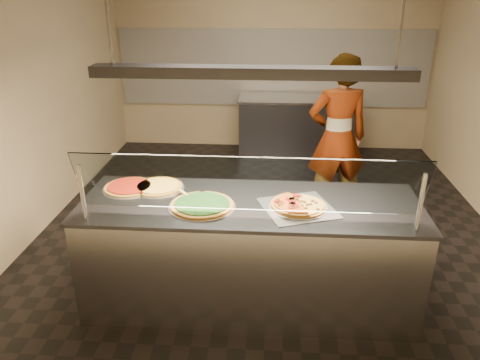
# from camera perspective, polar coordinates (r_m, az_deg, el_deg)

# --- Properties ---
(ground) EXTENTS (5.00, 6.00, 0.02)m
(ground) POSITION_cam_1_polar(r_m,az_deg,el_deg) (5.22, 3.44, -6.34)
(ground) COLOR black
(ground) RESTS_ON ground
(wall_back) EXTENTS (5.00, 0.02, 3.00)m
(wall_back) POSITION_cam_1_polar(r_m,az_deg,el_deg) (7.65, 4.09, 14.97)
(wall_back) COLOR tan
(wall_back) RESTS_ON ground
(wall_front) EXTENTS (5.00, 0.02, 3.00)m
(wall_front) POSITION_cam_1_polar(r_m,az_deg,el_deg) (1.86, 2.99, -10.62)
(wall_front) COLOR tan
(wall_front) RESTS_ON ground
(wall_left) EXTENTS (0.02, 6.00, 3.00)m
(wall_left) POSITION_cam_1_polar(r_m,az_deg,el_deg) (5.32, -24.71, 9.58)
(wall_left) COLOR tan
(wall_left) RESTS_ON ground
(tile_band) EXTENTS (4.90, 0.02, 1.20)m
(tile_band) POSITION_cam_1_polar(r_m,az_deg,el_deg) (7.65, 4.05, 13.46)
(tile_band) COLOR silver
(tile_band) RESTS_ON wall_back
(serving_counter) EXTENTS (2.70, 0.94, 0.93)m
(serving_counter) POSITION_cam_1_polar(r_m,az_deg,el_deg) (3.93, 1.18, -8.85)
(serving_counter) COLOR #B7B7BC
(serving_counter) RESTS_ON ground
(sneeze_guard) EXTENTS (2.46, 0.18, 0.54)m
(sneeze_guard) POSITION_cam_1_polar(r_m,az_deg,el_deg) (3.27, 0.97, -0.62)
(sneeze_guard) COLOR #B7B7BC
(sneeze_guard) RESTS_ON serving_counter
(perforated_tray) EXTENTS (0.66, 0.66, 0.01)m
(perforated_tray) POSITION_cam_1_polar(r_m,az_deg,el_deg) (3.64, 7.11, -3.33)
(perforated_tray) COLOR silver
(perforated_tray) RESTS_ON serving_counter
(half_pizza_pepperoni) EXTENTS (0.34, 0.47, 0.05)m
(half_pizza_pepperoni) POSITION_cam_1_polar(r_m,az_deg,el_deg) (3.62, 5.53, -2.89)
(half_pizza_pepperoni) COLOR brown
(half_pizza_pepperoni) RESTS_ON perforated_tray
(half_pizza_sausage) EXTENTS (0.34, 0.47, 0.04)m
(half_pizza_sausage) POSITION_cam_1_polar(r_m,az_deg,el_deg) (3.64, 8.71, -3.07)
(half_pizza_sausage) COLOR brown
(half_pizza_sausage) RESTS_ON perforated_tray
(pizza_spinach) EXTENTS (0.52, 0.52, 0.03)m
(pizza_spinach) POSITION_cam_1_polar(r_m,az_deg,el_deg) (3.64, -4.65, -3.03)
(pizza_spinach) COLOR silver
(pizza_spinach) RESTS_ON serving_counter
(pizza_cheese) EXTENTS (0.44, 0.44, 0.03)m
(pizza_cheese) POSITION_cam_1_polar(r_m,az_deg,el_deg) (4.02, -9.91, -0.77)
(pizza_cheese) COLOR silver
(pizza_cheese) RESTS_ON serving_counter
(pizza_tomato) EXTENTS (0.45, 0.45, 0.03)m
(pizza_tomato) POSITION_cam_1_polar(r_m,az_deg,el_deg) (4.06, -13.32, -0.81)
(pizza_tomato) COLOR silver
(pizza_tomato) RESTS_ON serving_counter
(pizza_spatula) EXTENTS (0.28, 0.17, 0.02)m
(pizza_spatula) POSITION_cam_1_polar(r_m,az_deg,el_deg) (3.82, -6.06, -1.61)
(pizza_spatula) COLOR #B7B7BC
(pizza_spatula) RESTS_ON pizza_spinach
(prep_table) EXTENTS (1.77, 0.74, 0.93)m
(prep_table) POSITION_cam_1_polar(r_m,az_deg,el_deg) (7.42, 6.79, 6.46)
(prep_table) COLOR #39393E
(prep_table) RESTS_ON ground
(worker) EXTENTS (0.75, 0.57, 1.87)m
(worker) POSITION_cam_1_polar(r_m,az_deg,el_deg) (5.37, 11.78, 5.04)
(worker) COLOR #302C36
(worker) RESTS_ON ground
(heat_lamp_housing) EXTENTS (2.30, 0.18, 0.08)m
(heat_lamp_housing) POSITION_cam_1_polar(r_m,az_deg,el_deg) (3.40, 1.39, 13.00)
(heat_lamp_housing) COLOR #39393E
(heat_lamp_housing) RESTS_ON ceiling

